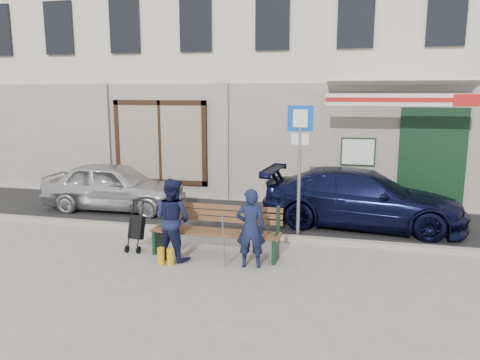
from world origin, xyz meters
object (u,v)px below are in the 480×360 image
(parking_sign, at_px, (300,151))
(car_navy, at_px, (362,198))
(bench, at_px, (213,231))
(woman, at_px, (172,219))
(stroller, at_px, (136,229))
(car_silver, at_px, (114,186))
(man, at_px, (251,228))

(parking_sign, bearing_deg, car_navy, 41.47)
(bench, relative_size, woman, 1.63)
(bench, xyz_separation_m, stroller, (-1.50, -0.07, -0.04))
(car_silver, relative_size, woman, 2.44)
(parking_sign, relative_size, stroller, 2.84)
(car_navy, bearing_deg, bench, 139.29)
(car_silver, distance_m, car_navy, 6.12)
(car_silver, relative_size, bench, 1.50)
(woman, bearing_deg, car_navy, -120.07)
(bench, height_order, stroller, bench)
(car_silver, relative_size, man, 2.61)
(parking_sign, distance_m, man, 2.16)
(stroller, bearing_deg, woman, -10.69)
(man, bearing_deg, stroller, -16.97)
(car_silver, relative_size, parking_sign, 1.33)
(stroller, bearing_deg, car_navy, 39.93)
(woman, distance_m, stroller, 0.95)
(man, distance_m, woman, 1.45)
(parking_sign, distance_m, woman, 2.86)
(car_navy, relative_size, parking_sign, 1.63)
(car_silver, height_order, parking_sign, parking_sign)
(car_navy, distance_m, man, 3.57)
(stroller, bearing_deg, car_silver, 132.52)
(car_silver, height_order, man, man)
(parking_sign, height_order, stroller, parking_sign)
(car_silver, height_order, car_navy, car_navy)
(car_silver, bearing_deg, woman, -138.92)
(car_silver, xyz_separation_m, man, (4.25, -3.06, 0.08))
(man, relative_size, stroller, 1.44)
(car_navy, height_order, bench, car_navy)
(car_silver, xyz_separation_m, woman, (2.80, -3.00, 0.12))
(car_silver, distance_m, parking_sign, 5.18)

